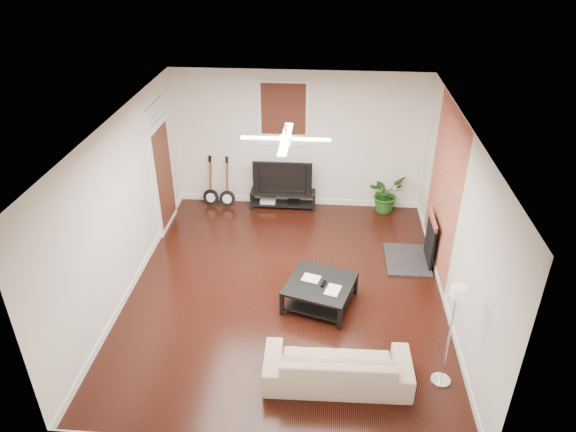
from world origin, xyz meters
name	(u,v)px	position (x,y,z in m)	size (l,w,h in m)	color
room	(286,215)	(0.00, 0.00, 1.40)	(5.01, 6.01, 2.81)	black
brick_accent	(444,191)	(2.49, 1.00, 1.40)	(0.02, 2.20, 2.80)	#B24B39
fireplace	(419,239)	(2.20, 1.00, 0.46)	(0.80, 1.10, 0.92)	black
window_back	(283,114)	(-0.30, 2.97, 1.95)	(1.00, 0.06, 1.30)	#36130E
door_left	(162,166)	(-2.46, 1.90, 1.25)	(0.08, 1.00, 2.50)	white
tv_stand	(283,199)	(-0.30, 2.78, 0.19)	(1.33, 0.35, 0.37)	black
tv	(283,176)	(-0.30, 2.80, 0.72)	(1.19, 0.16, 0.68)	black
coffee_table	(320,293)	(0.55, -0.30, 0.20)	(0.96, 0.96, 0.40)	black
sofa	(337,365)	(0.82, -1.86, 0.27)	(1.88, 0.73, 0.55)	#C8AF96
floor_lamp	(449,336)	(2.17, -1.76, 0.77)	(0.25, 0.25, 1.53)	white
potted_plant	(386,194)	(1.79, 2.82, 0.39)	(0.70, 0.60, 0.78)	#205518
guitar_left	(210,182)	(-1.80, 2.75, 0.53)	(0.33, 0.23, 1.06)	black
guitar_right	(226,184)	(-1.45, 2.72, 0.53)	(0.33, 0.23, 1.06)	black
ceiling_fan	(286,139)	(0.00, 0.00, 2.60)	(1.24, 1.24, 0.32)	white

